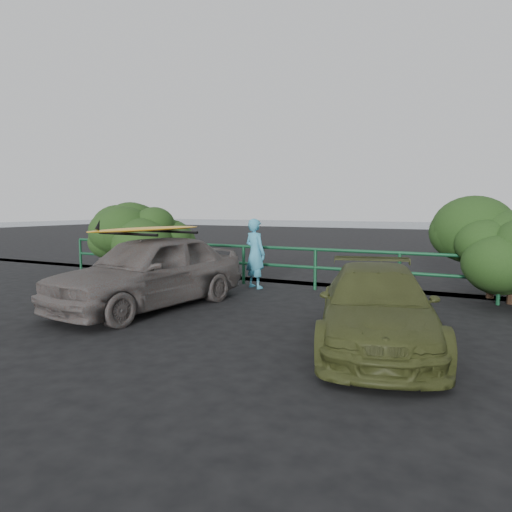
{
  "coord_description": "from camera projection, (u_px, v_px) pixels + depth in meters",
  "views": [
    {
      "loc": [
        4.67,
        -5.59,
        2.01
      ],
      "look_at": [
        0.89,
        1.95,
        1.12
      ],
      "focal_mm": 32.0,
      "sensor_mm": 36.0,
      "label": 1
    }
  ],
  "objects": [
    {
      "name": "ground",
      "position": [
        151.0,
        335.0,
        7.26
      ],
      "size": [
        80.0,
        80.0,
        0.0
      ],
      "primitive_type": "plane",
      "color": "black"
    },
    {
      "name": "ocean",
      "position": [
        445.0,
        223.0,
        60.62
      ],
      "size": [
        200.0,
        200.0,
        0.0
      ],
      "primitive_type": "plane",
      "color": "slate",
      "rests_on": "ground"
    },
    {
      "name": "guardrail",
      "position": [
        278.0,
        267.0,
        11.66
      ],
      "size": [
        14.0,
        0.08,
        1.04
      ],
      "primitive_type": null,
      "color": "#154A2B",
      "rests_on": "ground"
    },
    {
      "name": "shrub_left",
      "position": [
        141.0,
        242.0,
        14.1
      ],
      "size": [
        3.2,
        2.4,
        1.95
      ],
      "primitive_type": null,
      "color": "#224117",
      "rests_on": "ground"
    },
    {
      "name": "shrub_right",
      "position": [
        500.0,
        252.0,
        9.82
      ],
      "size": [
        3.2,
        2.4,
        2.13
      ],
      "primitive_type": null,
      "color": "#224117",
      "rests_on": "ground"
    },
    {
      "name": "sedan",
      "position": [
        150.0,
        271.0,
        9.19
      ],
      "size": [
        2.31,
        4.58,
        1.49
      ],
      "primitive_type": "imported",
      "rotation": [
        0.0,
        0.0,
        -0.13
      ],
      "color": "#5D5653",
      "rests_on": "ground"
    },
    {
      "name": "olive_vehicle",
      "position": [
        376.0,
        306.0,
        6.69
      ],
      "size": [
        2.58,
        4.25,
        1.15
      ],
      "primitive_type": "imported",
      "rotation": [
        0.0,
        0.0,
        0.26
      ],
      "color": "#3E451E",
      "rests_on": "ground"
    },
    {
      "name": "man",
      "position": [
        255.0,
        254.0,
        11.44
      ],
      "size": [
        0.75,
        0.63,
        1.75
      ],
      "primitive_type": "imported",
      "rotation": [
        0.0,
        0.0,
        2.75
      ],
      "color": "#41A0C4",
      "rests_on": "ground"
    },
    {
      "name": "roof_rack",
      "position": [
        149.0,
        233.0,
        9.11
      ],
      "size": [
        1.76,
        1.34,
        0.05
      ],
      "primitive_type": null,
      "rotation": [
        0.0,
        0.0,
        -0.13
      ],
      "color": "black",
      "rests_on": "sedan"
    },
    {
      "name": "surfboard",
      "position": [
        148.0,
        229.0,
        9.11
      ],
      "size": [
        0.96,
        2.93,
        0.09
      ],
      "primitive_type": "ellipsoid",
      "rotation": [
        0.0,
        0.0,
        -0.13
      ],
      "color": "orange",
      "rests_on": "roof_rack"
    }
  ]
}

